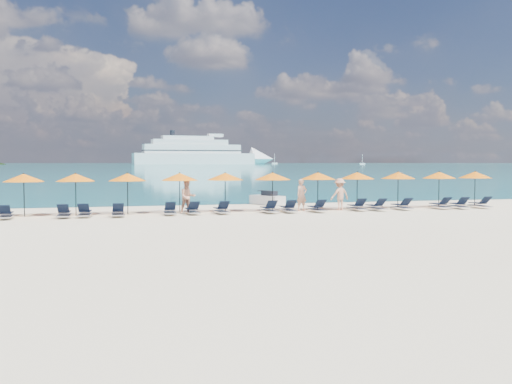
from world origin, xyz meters
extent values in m
plane|color=beige|center=(0.00, 0.00, 0.00)|extent=(1400.00, 1400.00, 0.00)
cube|color=#1FA9B2|center=(0.00, 660.00, 0.01)|extent=(1600.00, 1300.00, 0.01)
cube|color=silver|center=(75.18, 553.25, 5.60)|extent=(124.69, 32.28, 11.21)
cone|color=silver|center=(148.90, 559.21, 5.60)|extent=(26.56, 26.56, 24.66)
cube|color=silver|center=(72.94, 553.07, 15.69)|extent=(99.84, 26.94, 8.97)
cube|color=silver|center=(70.71, 552.89, 22.41)|extent=(77.54, 22.92, 5.60)
cube|color=silver|center=(68.47, 552.71, 26.90)|extent=(52.69, 17.58, 3.92)
cube|color=black|center=(72.94, 553.07, 14.01)|extent=(101.09, 27.27, 1.01)
cube|color=black|center=(72.94, 553.07, 17.93)|extent=(98.59, 26.62, 1.01)
cylinder|color=black|center=(53.06, 551.46, 31.38)|extent=(4.93, 4.93, 6.16)
cube|color=silver|center=(229.27, 483.79, 0.73)|extent=(5.49, 1.83, 1.46)
cylinder|color=silver|center=(229.27, 483.79, 5.49)|extent=(0.33, 0.33, 9.14)
cube|color=silver|center=(169.95, 585.46, 0.85)|extent=(6.35, 2.12, 1.69)
cylinder|color=silver|center=(169.95, 585.46, 6.35)|extent=(0.38, 0.38, 10.58)
cube|color=silver|center=(2.35, 9.25, 0.32)|extent=(2.01, 2.73, 0.59)
cube|color=black|center=(2.45, 9.06, 0.75)|extent=(0.96, 1.20, 0.37)
cylinder|color=black|center=(2.07, 9.83, 0.91)|extent=(0.55, 0.32, 0.06)
imported|color=tan|center=(3.04, 4.19, 0.92)|extent=(0.76, 0.60, 1.85)
imported|color=tan|center=(-3.60, 4.06, 0.92)|extent=(0.96, 0.64, 1.85)
imported|color=tan|center=(5.34, 4.05, 0.94)|extent=(1.30, 0.80, 1.87)
cylinder|color=black|center=(-12.07, 4.58, 1.10)|extent=(0.05, 0.05, 2.20)
cone|color=orange|center=(-12.07, 4.58, 2.02)|extent=(2.10, 2.10, 0.42)
sphere|color=black|center=(-12.07, 4.58, 2.24)|extent=(0.08, 0.08, 0.08)
cylinder|color=black|center=(-9.49, 4.57, 1.10)|extent=(0.05, 0.05, 2.20)
cone|color=orange|center=(-9.49, 4.57, 2.02)|extent=(2.10, 2.10, 0.42)
sphere|color=black|center=(-9.49, 4.57, 2.24)|extent=(0.08, 0.08, 0.08)
cylinder|color=black|center=(-6.80, 4.56, 1.10)|extent=(0.05, 0.05, 2.20)
cone|color=orange|center=(-6.80, 4.56, 2.02)|extent=(2.10, 2.10, 0.42)
sphere|color=black|center=(-6.80, 4.56, 2.24)|extent=(0.08, 0.08, 0.08)
cylinder|color=black|center=(-3.97, 4.64, 1.10)|extent=(0.05, 0.05, 2.20)
cone|color=orange|center=(-3.97, 4.64, 2.02)|extent=(2.10, 2.10, 0.42)
sphere|color=black|center=(-3.97, 4.64, 2.24)|extent=(0.08, 0.08, 0.08)
cylinder|color=black|center=(-1.38, 4.66, 1.10)|extent=(0.05, 0.05, 2.20)
cone|color=orange|center=(-1.38, 4.66, 2.02)|extent=(2.10, 2.10, 0.42)
sphere|color=black|center=(-1.38, 4.66, 2.24)|extent=(0.08, 0.08, 0.08)
cylinder|color=black|center=(1.34, 4.40, 1.10)|extent=(0.05, 0.05, 2.20)
cone|color=orange|center=(1.34, 4.40, 2.02)|extent=(2.10, 2.10, 0.42)
sphere|color=black|center=(1.34, 4.40, 2.24)|extent=(0.08, 0.08, 0.08)
cylinder|color=black|center=(4.11, 4.41, 1.10)|extent=(0.05, 0.05, 2.20)
cone|color=orange|center=(4.11, 4.41, 2.02)|extent=(2.10, 2.10, 0.42)
sphere|color=black|center=(4.11, 4.41, 2.24)|extent=(0.08, 0.08, 0.08)
cylinder|color=black|center=(6.71, 4.62, 1.10)|extent=(0.05, 0.05, 2.20)
cone|color=orange|center=(6.71, 4.62, 2.02)|extent=(2.10, 2.10, 0.42)
sphere|color=black|center=(6.71, 4.62, 2.24)|extent=(0.08, 0.08, 0.08)
cylinder|color=black|center=(9.39, 4.56, 1.10)|extent=(0.05, 0.05, 2.20)
cone|color=orange|center=(9.39, 4.56, 2.02)|extent=(2.10, 2.10, 0.42)
sphere|color=black|center=(9.39, 4.56, 2.24)|extent=(0.08, 0.08, 0.08)
cylinder|color=black|center=(12.15, 4.46, 1.10)|extent=(0.05, 0.05, 2.20)
cone|color=orange|center=(12.15, 4.46, 2.02)|extent=(2.10, 2.10, 0.42)
sphere|color=black|center=(12.15, 4.46, 2.24)|extent=(0.08, 0.08, 0.08)
cylinder|color=black|center=(14.86, 4.66, 1.10)|extent=(0.05, 0.05, 2.20)
cone|color=orange|center=(14.86, 4.66, 2.02)|extent=(2.10, 2.10, 0.42)
sphere|color=black|center=(14.86, 4.66, 2.24)|extent=(0.08, 0.08, 0.08)
cube|color=silver|center=(-12.75, 3.30, 0.14)|extent=(0.69, 1.72, 0.06)
cube|color=black|center=(-12.76, 3.55, 0.30)|extent=(0.59, 1.12, 0.04)
cube|color=black|center=(-12.73, 2.75, 0.55)|extent=(0.57, 0.56, 0.43)
cube|color=silver|center=(-10.00, 3.22, 0.14)|extent=(0.63, 1.70, 0.06)
cube|color=black|center=(-10.00, 3.47, 0.30)|extent=(0.56, 1.10, 0.04)
cube|color=black|center=(-10.00, 2.67, 0.55)|extent=(0.55, 0.54, 0.43)
cube|color=silver|center=(-8.99, 3.33, 0.14)|extent=(0.74, 1.74, 0.06)
cube|color=black|center=(-8.98, 3.58, 0.30)|extent=(0.62, 1.14, 0.04)
cube|color=black|center=(-9.03, 2.78, 0.55)|extent=(0.59, 0.57, 0.43)
cube|color=silver|center=(-7.34, 3.15, 0.14)|extent=(0.65, 1.71, 0.06)
cube|color=black|center=(-7.34, 3.40, 0.30)|extent=(0.57, 1.11, 0.04)
cube|color=black|center=(-7.33, 2.60, 0.55)|extent=(0.56, 0.55, 0.43)
cube|color=silver|center=(-4.64, 3.51, 0.14)|extent=(0.70, 1.73, 0.06)
cube|color=black|center=(-4.62, 3.76, 0.30)|extent=(0.60, 1.13, 0.04)
cube|color=black|center=(-4.66, 2.96, 0.55)|extent=(0.58, 0.56, 0.43)
cube|color=silver|center=(-3.45, 3.48, 0.14)|extent=(0.71, 1.73, 0.06)
cube|color=black|center=(-3.46, 3.73, 0.30)|extent=(0.61, 1.13, 0.04)
cube|color=black|center=(-3.42, 2.93, 0.55)|extent=(0.58, 0.57, 0.43)
cube|color=silver|center=(-1.85, 3.42, 0.14)|extent=(0.71, 1.73, 0.06)
cube|color=black|center=(-1.86, 3.67, 0.30)|extent=(0.61, 1.13, 0.04)
cube|color=black|center=(-1.82, 2.87, 0.55)|extent=(0.58, 0.57, 0.43)
cube|color=silver|center=(0.78, 3.25, 0.14)|extent=(0.68, 1.72, 0.06)
cube|color=black|center=(0.78, 3.50, 0.30)|extent=(0.59, 1.12, 0.04)
cube|color=black|center=(0.80, 2.70, 0.55)|extent=(0.57, 0.56, 0.43)
cube|color=silver|center=(1.93, 3.28, 0.14)|extent=(0.67, 1.72, 0.06)
cube|color=black|center=(1.94, 3.53, 0.30)|extent=(0.58, 1.12, 0.04)
cube|color=black|center=(1.91, 2.73, 0.55)|extent=(0.57, 0.55, 0.43)
cube|color=silver|center=(3.57, 3.15, 0.14)|extent=(0.69, 1.72, 0.06)
cube|color=black|center=(3.56, 3.40, 0.30)|extent=(0.59, 1.12, 0.04)
cube|color=black|center=(3.59, 2.60, 0.55)|extent=(0.57, 0.56, 0.43)
cube|color=silver|center=(6.18, 3.49, 0.14)|extent=(0.63, 1.70, 0.06)
cube|color=black|center=(6.18, 3.74, 0.30)|extent=(0.56, 1.10, 0.04)
cube|color=black|center=(6.17, 2.94, 0.55)|extent=(0.55, 0.54, 0.43)
cube|color=silver|center=(7.27, 3.26, 0.14)|extent=(0.77, 1.75, 0.06)
cube|color=black|center=(7.25, 3.51, 0.30)|extent=(0.65, 1.15, 0.04)
cube|color=black|center=(7.32, 2.72, 0.55)|extent=(0.60, 0.58, 0.43)
cube|color=silver|center=(8.98, 3.35, 0.14)|extent=(0.71, 1.73, 0.06)
cube|color=black|center=(8.97, 3.60, 0.30)|extent=(0.61, 1.13, 0.04)
cube|color=black|center=(9.01, 2.80, 0.55)|extent=(0.58, 0.56, 0.43)
cube|color=silver|center=(11.56, 3.37, 0.14)|extent=(0.67, 1.72, 0.06)
cube|color=black|center=(11.55, 3.62, 0.30)|extent=(0.58, 1.12, 0.04)
cube|color=black|center=(11.58, 2.82, 0.55)|extent=(0.57, 0.55, 0.43)
cube|color=silver|center=(12.72, 3.21, 0.14)|extent=(0.78, 1.75, 0.06)
cube|color=black|center=(12.74, 3.46, 0.30)|extent=(0.66, 1.15, 0.04)
cube|color=black|center=(12.66, 2.66, 0.55)|extent=(0.60, 0.59, 0.43)
cube|color=silver|center=(14.29, 3.33, 0.14)|extent=(0.64, 1.71, 0.06)
cube|color=black|center=(14.29, 3.58, 0.30)|extent=(0.56, 1.11, 0.04)
cube|color=black|center=(14.29, 2.78, 0.55)|extent=(0.56, 0.54, 0.43)
camera|label=1|loc=(-7.67, -27.08, 2.86)|focal=40.00mm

